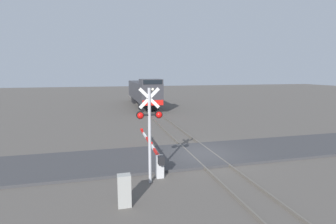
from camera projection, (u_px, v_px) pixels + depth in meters
name	position (u px, v px, depth m)	size (l,w,h in m)	color
ground_plane	(202.00, 155.00, 15.78)	(160.00, 160.00, 0.00)	#514C47
rail_track_left	(191.00, 155.00, 15.59)	(0.08, 80.00, 0.15)	#59544C
rail_track_right	(212.00, 153.00, 15.94)	(0.08, 80.00, 0.15)	#59544C
road_surface	(202.00, 154.00, 15.77)	(36.00, 4.49, 0.14)	#38383A
locomotive	(143.00, 92.00, 38.45)	(2.72, 16.44, 4.22)	black
crossing_signal	(150.00, 124.00, 11.41)	(1.18, 0.33, 4.42)	#ADADB2
crossing_gate	(155.00, 155.00, 13.37)	(0.36, 6.97, 1.20)	silver
utility_cabinet	(124.00, 191.00, 9.66)	(0.50, 0.37, 1.27)	#999993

